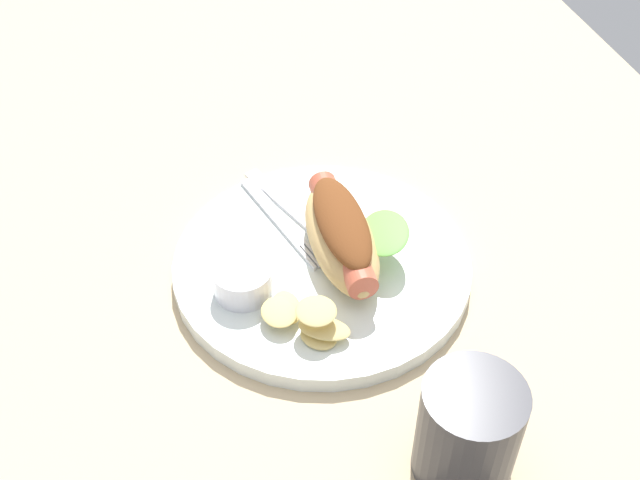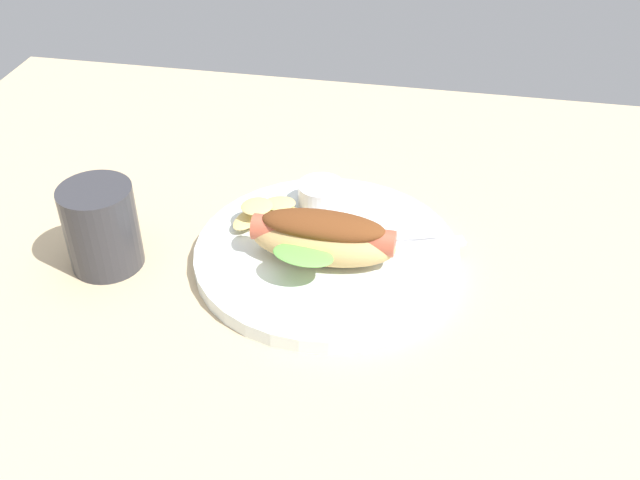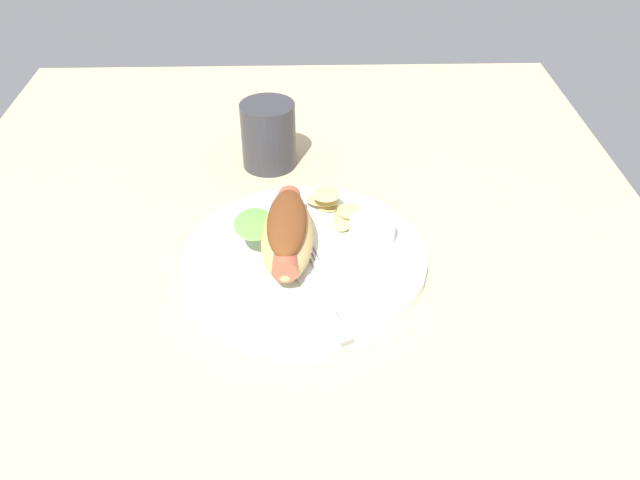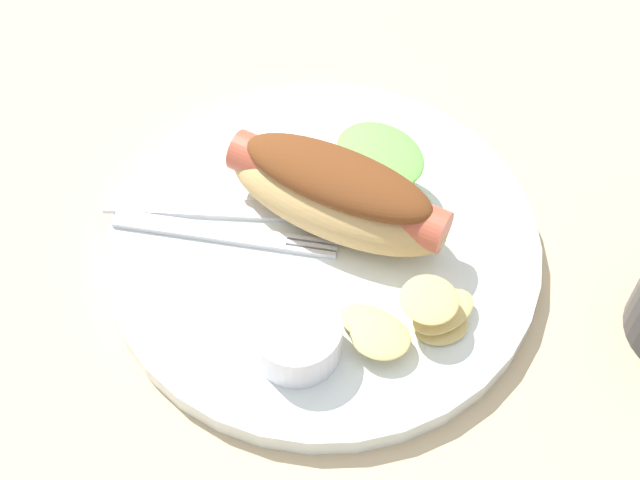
{
  "view_description": "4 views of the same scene",
  "coord_description": "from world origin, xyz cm",
  "px_view_note": "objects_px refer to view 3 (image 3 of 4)",
  "views": [
    {
      "loc": [
        52.54,
        -15.49,
        52.83
      ],
      "look_at": [
        3.71,
        -2.07,
        4.39
      ],
      "focal_mm": 44.56,
      "sensor_mm": 36.0,
      "label": 1
    },
    {
      "loc": [
        -7.45,
        57.56,
        47.64
      ],
      "look_at": [
        3.68,
        -0.06,
        3.87
      ],
      "focal_mm": 41.55,
      "sensor_mm": 36.0,
      "label": 2
    },
    {
      "loc": [
        -55.35,
        -1.99,
        47.49
      ],
      "look_at": [
        2.03,
        -3.52,
        4.28
      ],
      "focal_mm": 37.74,
      "sensor_mm": 36.0,
      "label": 3
    },
    {
      "loc": [
        17.63,
        -31.47,
        48.06
      ],
      "look_at": [
        3.96,
        -3.6,
        4.2
      ],
      "focal_mm": 51.09,
      "sensor_mm": 36.0,
      "label": 4
    }
  ],
  "objects_px": {
    "chips_pile": "(334,206)",
    "plate": "(304,258)",
    "sauce_ramekin": "(372,231)",
    "hot_dog": "(283,232)",
    "drinking_cup": "(268,135)",
    "knife": "(317,298)",
    "fork": "(330,286)"
  },
  "relations": [
    {
      "from": "plate",
      "to": "chips_pile",
      "type": "xyz_separation_m",
      "value": [
        0.07,
        -0.04,
        0.02
      ]
    },
    {
      "from": "hot_dog",
      "to": "sauce_ramekin",
      "type": "height_order",
      "value": "hot_dog"
    },
    {
      "from": "sauce_ramekin",
      "to": "drinking_cup",
      "type": "height_order",
      "value": "drinking_cup"
    },
    {
      "from": "sauce_ramekin",
      "to": "plate",
      "type": "bearing_deg",
      "value": 104.98
    },
    {
      "from": "drinking_cup",
      "to": "fork",
      "type": "bearing_deg",
      "value": -165.65
    },
    {
      "from": "chips_pile",
      "to": "plate",
      "type": "bearing_deg",
      "value": 154.28
    },
    {
      "from": "drinking_cup",
      "to": "chips_pile",
      "type": "bearing_deg",
      "value": -150.9
    },
    {
      "from": "sauce_ramekin",
      "to": "drinking_cup",
      "type": "relative_size",
      "value": 0.57
    },
    {
      "from": "hot_dog",
      "to": "sauce_ramekin",
      "type": "bearing_deg",
      "value": -77.39
    },
    {
      "from": "sauce_ramekin",
      "to": "drinking_cup",
      "type": "xyz_separation_m",
      "value": [
        0.2,
        0.12,
        0.02
      ]
    },
    {
      "from": "knife",
      "to": "drinking_cup",
      "type": "relative_size",
      "value": 1.47
    },
    {
      "from": "sauce_ramekin",
      "to": "knife",
      "type": "bearing_deg",
      "value": 146.64
    },
    {
      "from": "drinking_cup",
      "to": "knife",
      "type": "bearing_deg",
      "value": -168.97
    },
    {
      "from": "fork",
      "to": "knife",
      "type": "relative_size",
      "value": 1.07
    },
    {
      "from": "plate",
      "to": "fork",
      "type": "relative_size",
      "value": 1.93
    },
    {
      "from": "drinking_cup",
      "to": "sauce_ramekin",
      "type": "bearing_deg",
      "value": -148.54
    },
    {
      "from": "knife",
      "to": "hot_dog",
      "type": "bearing_deg",
      "value": 1.28
    },
    {
      "from": "chips_pile",
      "to": "knife",
      "type": "bearing_deg",
      "value": 171.22
    },
    {
      "from": "plate",
      "to": "chips_pile",
      "type": "distance_m",
      "value": 0.08
    },
    {
      "from": "plate",
      "to": "drinking_cup",
      "type": "distance_m",
      "value": 0.23
    },
    {
      "from": "plate",
      "to": "drinking_cup",
      "type": "relative_size",
      "value": 3.03
    },
    {
      "from": "sauce_ramekin",
      "to": "fork",
      "type": "bearing_deg",
      "value": 147.83
    },
    {
      "from": "plate",
      "to": "hot_dog",
      "type": "bearing_deg",
      "value": 87.85
    },
    {
      "from": "plate",
      "to": "sauce_ramekin",
      "type": "bearing_deg",
      "value": -75.02
    },
    {
      "from": "sauce_ramekin",
      "to": "knife",
      "type": "xyz_separation_m",
      "value": [
        -0.1,
        0.06,
        -0.01
      ]
    },
    {
      "from": "sauce_ramekin",
      "to": "hot_dog",
      "type": "bearing_deg",
      "value": 101.24
    },
    {
      "from": "hot_dog",
      "to": "fork",
      "type": "height_order",
      "value": "hot_dog"
    },
    {
      "from": "hot_dog",
      "to": "sauce_ramekin",
      "type": "distance_m",
      "value": 0.1
    },
    {
      "from": "sauce_ramekin",
      "to": "drinking_cup",
      "type": "distance_m",
      "value": 0.24
    },
    {
      "from": "plate",
      "to": "sauce_ramekin",
      "type": "height_order",
      "value": "sauce_ramekin"
    },
    {
      "from": "sauce_ramekin",
      "to": "fork",
      "type": "distance_m",
      "value": 0.1
    },
    {
      "from": "hot_dog",
      "to": "drinking_cup",
      "type": "relative_size",
      "value": 1.63
    }
  ]
}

